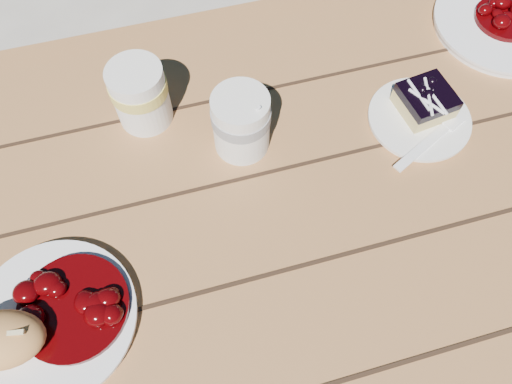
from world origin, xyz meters
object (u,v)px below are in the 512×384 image
object	(u,v)px
coffee_cup	(241,123)
second_plate	(503,24)
blueberry_cake	(426,101)
main_plate	(54,320)
bread_roll	(0,340)
picnic_table	(280,255)
second_cup	(140,95)
dessert_plate	(419,119)

from	to	relation	value
coffee_cup	second_plate	world-z (taller)	coffee_cup
blueberry_cake	coffee_cup	xyz separation A→B (m)	(-0.30, 0.02, 0.02)
main_plate	bread_roll	bearing A→B (deg)	-160.02
picnic_table	second_cup	distance (m)	0.36
main_plate	bread_roll	distance (m)	0.07
main_plate	second_cup	distance (m)	0.35
picnic_table	second_cup	world-z (taller)	second_cup
picnic_table	coffee_cup	world-z (taller)	coffee_cup
main_plate	bread_roll	size ratio (longest dim) A/B	1.92
second_plate	blueberry_cake	bearing A→B (deg)	-148.20
picnic_table	blueberry_cake	size ratio (longest dim) A/B	22.85
main_plate	coffee_cup	bearing A→B (deg)	33.91
second_cup	bread_roll	bearing A→B (deg)	-125.25
main_plate	second_plate	xyz separation A→B (m)	(0.84, 0.33, 0.00)
blueberry_cake	second_plate	world-z (taller)	blueberry_cake
bread_roll	second_cup	size ratio (longest dim) A/B	1.03
bread_roll	blueberry_cake	xyz separation A→B (m)	(0.67, 0.21, -0.01)
dessert_plate	blueberry_cake	bearing A→B (deg)	56.31
bread_roll	dessert_plate	world-z (taller)	bread_roll
dessert_plate	second_plate	xyz separation A→B (m)	(0.24, 0.16, 0.00)
picnic_table	blueberry_cake	distance (m)	0.36
bread_roll	coffee_cup	world-z (taller)	coffee_cup
bread_roll	second_plate	size ratio (longest dim) A/B	0.45
second_plate	picnic_table	bearing A→B (deg)	-152.17
second_cup	dessert_plate	bearing A→B (deg)	-16.78
main_plate	picnic_table	bearing A→B (deg)	10.96
bread_roll	dessert_plate	distance (m)	0.69
bread_roll	second_cup	world-z (taller)	second_cup
main_plate	bread_roll	xyz separation A→B (m)	(-0.05, -0.02, 0.04)
coffee_cup	second_cup	xyz separation A→B (m)	(-0.14, 0.09, 0.00)
bread_roll	dessert_plate	xyz separation A→B (m)	(0.66, 0.19, -0.04)
blueberry_cake	picnic_table	bearing A→B (deg)	-163.31
blueberry_cake	coffee_cup	size ratio (longest dim) A/B	0.80
picnic_table	second_plate	world-z (taller)	second_plate
picnic_table	main_plate	size ratio (longest dim) A/B	9.28
picnic_table	main_plate	bearing A→B (deg)	-169.04
picnic_table	dessert_plate	xyz separation A→B (m)	(0.26, 0.11, 0.17)
bread_roll	blueberry_cake	size ratio (longest dim) A/B	1.28
coffee_cup	picnic_table	bearing A→B (deg)	-78.98
bread_roll	second_cup	distance (m)	0.40
picnic_table	blueberry_cake	xyz separation A→B (m)	(0.27, 0.12, 0.19)
coffee_cup	second_cup	bearing A→B (deg)	145.90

